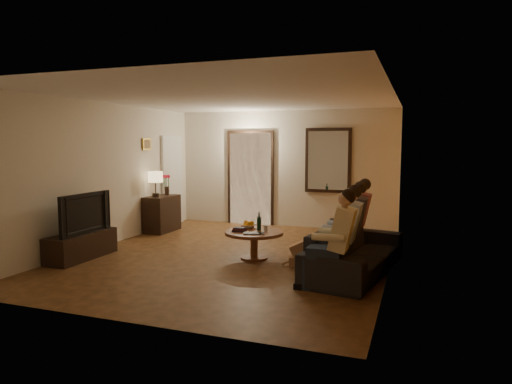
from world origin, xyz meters
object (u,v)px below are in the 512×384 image
(dresser, at_px, (162,214))
(table_lamp, at_px, (156,184))
(laptop, at_px, (254,234))
(dog, at_px, (306,248))
(tv_stand, at_px, (81,246))
(person_a, at_px, (337,244))
(coffee_table, at_px, (254,245))
(bowl, at_px, (248,226))
(sofa, at_px, (355,251))
(person_b, at_px, (345,235))
(person_d, at_px, (356,222))
(wine_bottle, at_px, (259,221))
(person_c, at_px, (351,228))
(tv, at_px, (80,213))

(dresser, bearing_deg, table_lamp, -90.00)
(table_lamp, distance_m, laptop, 3.21)
(dog, relative_size, laptop, 1.70)
(table_lamp, bearing_deg, tv_stand, -90.00)
(dog, xyz_separation_m, laptop, (-0.80, -0.10, 0.18))
(dresser, distance_m, person_a, 4.99)
(person_a, bearing_deg, coffee_table, 142.37)
(bowl, bearing_deg, table_lamp, 156.39)
(dresser, height_order, sofa, dresser)
(dresser, distance_m, coffee_table, 3.05)
(table_lamp, distance_m, person_b, 4.61)
(dresser, distance_m, person_d, 4.29)
(table_lamp, relative_size, tv_stand, 0.43)
(person_a, distance_m, person_b, 0.60)
(table_lamp, relative_size, person_b, 0.45)
(dog, xyz_separation_m, coffee_table, (-0.90, 0.18, -0.06))
(person_a, distance_m, coffee_table, 1.99)
(person_a, relative_size, wine_bottle, 3.87)
(laptop, bearing_deg, dog, -14.02)
(bowl, bearing_deg, sofa, -15.70)
(sofa, bearing_deg, person_a, -176.43)
(tv_stand, xyz_separation_m, laptop, (2.74, 0.67, 0.25))
(dresser, height_order, table_lamp, table_lamp)
(wine_bottle, bearing_deg, dog, -18.17)
(person_a, relative_size, person_b, 1.00)
(table_lamp, distance_m, person_c, 4.40)
(person_c, bearing_deg, bowl, 172.94)
(bowl, relative_size, laptop, 0.79)
(person_b, xyz_separation_m, coffee_table, (-1.55, 0.59, -0.38))
(tv_stand, relative_size, wine_bottle, 4.08)
(dog, bearing_deg, laptop, 173.71)
(dresser, height_order, laptop, dresser)
(sofa, relative_size, dog, 3.98)
(table_lamp, bearing_deg, bowl, -23.61)
(person_a, height_order, bowl, person_a)
(person_a, bearing_deg, table_lamp, 149.28)
(person_c, bearing_deg, table_lamp, 162.89)
(sofa, xyz_separation_m, wine_bottle, (-1.60, 0.39, 0.28))
(person_a, xyz_separation_m, person_d, (0.00, 1.80, 0.00))
(tv_stand, xyz_separation_m, coffee_table, (2.64, 0.95, 0.01))
(coffee_table, xyz_separation_m, laptop, (0.10, -0.28, 0.24))
(dresser, xyz_separation_m, person_b, (4.19, -2.11, 0.22))
(dog, bearing_deg, person_d, 36.66)
(sofa, height_order, wine_bottle, wine_bottle)
(dog, distance_m, bowl, 1.17)
(person_a, distance_m, dog, 1.25)
(wine_bottle, bearing_deg, person_c, -3.59)
(table_lamp, xyz_separation_m, wine_bottle, (2.69, -1.19, -0.42))
(sofa, relative_size, wine_bottle, 7.18)
(tv, bearing_deg, dog, -77.73)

